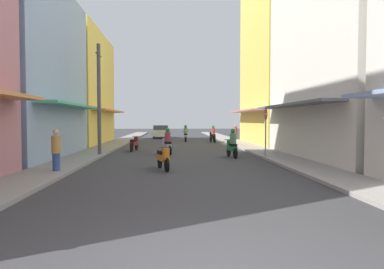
{
  "coord_description": "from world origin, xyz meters",
  "views": [
    {
      "loc": [
        -0.47,
        -4.28,
        2.02
      ],
      "look_at": [
        0.77,
        17.12,
        1.13
      ],
      "focal_mm": 32.37,
      "sensor_mm": 36.0,
      "label": 1
    }
  ],
  "objects_px": {
    "pedestrian_foreground": "(56,151)",
    "motorbike_green": "(232,145)",
    "motorbike_white": "(186,134)",
    "motorbike_orange": "(163,158)",
    "utility_pole": "(99,99)",
    "pedestrian_midway": "(235,133)",
    "motorbike_black": "(213,135)",
    "motorbike_silver": "(167,142)",
    "motorbike_maroon": "(134,143)",
    "street_sign_no_entry": "(266,126)",
    "parked_car": "(161,131)"
  },
  "relations": [
    {
      "from": "motorbike_green",
      "to": "pedestrian_foreground",
      "type": "relative_size",
      "value": 1.07
    },
    {
      "from": "parked_car",
      "to": "pedestrian_foreground",
      "type": "bearing_deg",
      "value": -96.72
    },
    {
      "from": "motorbike_orange",
      "to": "utility_pole",
      "type": "xyz_separation_m",
      "value": [
        -3.7,
        5.61,
        2.7
      ]
    },
    {
      "from": "motorbike_white",
      "to": "motorbike_silver",
      "type": "relative_size",
      "value": 1.03
    },
    {
      "from": "motorbike_white",
      "to": "utility_pole",
      "type": "distance_m",
      "value": 14.13
    },
    {
      "from": "motorbike_maroon",
      "to": "street_sign_no_entry",
      "type": "relative_size",
      "value": 0.68
    },
    {
      "from": "motorbike_maroon",
      "to": "street_sign_no_entry",
      "type": "xyz_separation_m",
      "value": [
        7.36,
        -4.99,
        1.21
      ]
    },
    {
      "from": "motorbike_orange",
      "to": "street_sign_no_entry",
      "type": "relative_size",
      "value": 0.67
    },
    {
      "from": "pedestrian_foreground",
      "to": "street_sign_no_entry",
      "type": "distance_m",
      "value": 10.34
    },
    {
      "from": "motorbike_silver",
      "to": "motorbike_orange",
      "type": "bearing_deg",
      "value": -90.42
    },
    {
      "from": "motorbike_white",
      "to": "pedestrian_midway",
      "type": "bearing_deg",
      "value": 16.79
    },
    {
      "from": "motorbike_green",
      "to": "motorbike_white",
      "type": "relative_size",
      "value": 1.0
    },
    {
      "from": "motorbike_orange",
      "to": "utility_pole",
      "type": "distance_m",
      "value": 7.24
    },
    {
      "from": "motorbike_maroon",
      "to": "motorbike_orange",
      "type": "xyz_separation_m",
      "value": [
        2.12,
        -8.82,
        0.0
      ]
    },
    {
      "from": "motorbike_black",
      "to": "pedestrian_foreground",
      "type": "distance_m",
      "value": 19.57
    },
    {
      "from": "motorbike_white",
      "to": "pedestrian_midway",
      "type": "relative_size",
      "value": 1.13
    },
    {
      "from": "motorbike_green",
      "to": "motorbike_silver",
      "type": "xyz_separation_m",
      "value": [
        -3.54,
        2.03,
        0.0
      ]
    },
    {
      "from": "motorbike_orange",
      "to": "pedestrian_foreground",
      "type": "height_order",
      "value": "pedestrian_foreground"
    },
    {
      "from": "motorbike_maroon",
      "to": "pedestrian_foreground",
      "type": "bearing_deg",
      "value": -101.18
    },
    {
      "from": "motorbike_green",
      "to": "parked_car",
      "type": "relative_size",
      "value": 0.44
    },
    {
      "from": "motorbike_green",
      "to": "utility_pole",
      "type": "xyz_separation_m",
      "value": [
        -7.29,
        1.13,
        2.5
      ]
    },
    {
      "from": "motorbike_green",
      "to": "pedestrian_foreground",
      "type": "bearing_deg",
      "value": -145.54
    },
    {
      "from": "motorbike_maroon",
      "to": "pedestrian_midway",
      "type": "distance_m",
      "value": 14.18
    },
    {
      "from": "motorbike_green",
      "to": "street_sign_no_entry",
      "type": "xyz_separation_m",
      "value": [
        1.65,
        -0.65,
        1.01
      ]
    },
    {
      "from": "pedestrian_foreground",
      "to": "utility_pole",
      "type": "bearing_deg",
      "value": 87.29
    },
    {
      "from": "parked_car",
      "to": "motorbike_white",
      "type": "bearing_deg",
      "value": -70.2
    },
    {
      "from": "parked_car",
      "to": "pedestrian_midway",
      "type": "distance_m",
      "value": 9.36
    },
    {
      "from": "motorbike_maroon",
      "to": "pedestrian_midway",
      "type": "height_order",
      "value": "pedestrian_midway"
    },
    {
      "from": "motorbike_white",
      "to": "street_sign_no_entry",
      "type": "xyz_separation_m",
      "value": [
        3.62,
        -14.63,
        1.01
      ]
    },
    {
      "from": "pedestrian_foreground",
      "to": "motorbike_green",
      "type": "bearing_deg",
      "value": 34.46
    },
    {
      "from": "motorbike_silver",
      "to": "pedestrian_foreground",
      "type": "relative_size",
      "value": 1.04
    },
    {
      "from": "motorbike_silver",
      "to": "utility_pole",
      "type": "xyz_separation_m",
      "value": [
        -3.75,
        -0.9,
        2.5
      ]
    },
    {
      "from": "motorbike_silver",
      "to": "motorbike_orange",
      "type": "distance_m",
      "value": 6.51
    },
    {
      "from": "pedestrian_midway",
      "to": "pedestrian_foreground",
      "type": "xyz_separation_m",
      "value": [
        -10.64,
        -20.7,
        0.04
      ]
    },
    {
      "from": "motorbike_silver",
      "to": "street_sign_no_entry",
      "type": "distance_m",
      "value": 5.93
    },
    {
      "from": "motorbike_black",
      "to": "pedestrian_foreground",
      "type": "xyz_separation_m",
      "value": [
        -8.03,
        -17.84,
        0.14
      ]
    },
    {
      "from": "motorbike_black",
      "to": "motorbike_silver",
      "type": "bearing_deg",
      "value": -110.56
    },
    {
      "from": "motorbike_green",
      "to": "motorbike_white",
      "type": "height_order",
      "value": "same"
    },
    {
      "from": "motorbike_orange",
      "to": "pedestrian_midway",
      "type": "xyz_separation_m",
      "value": [
        6.64,
        19.97,
        0.3
      ]
    },
    {
      "from": "motorbike_maroon",
      "to": "pedestrian_foreground",
      "type": "distance_m",
      "value": 9.74
    },
    {
      "from": "motorbike_green",
      "to": "pedestrian_foreground",
      "type": "distance_m",
      "value": 9.21
    },
    {
      "from": "utility_pole",
      "to": "motorbike_black",
      "type": "bearing_deg",
      "value": 56.11
    },
    {
      "from": "motorbike_white",
      "to": "motorbike_orange",
      "type": "height_order",
      "value": "motorbike_white"
    },
    {
      "from": "pedestrian_foreground",
      "to": "motorbike_white",
      "type": "bearing_deg",
      "value": 73.65
    },
    {
      "from": "motorbike_silver",
      "to": "pedestrian_midway",
      "type": "height_order",
      "value": "pedestrian_midway"
    },
    {
      "from": "utility_pole",
      "to": "motorbike_green",
      "type": "bearing_deg",
      "value": -8.78
    },
    {
      "from": "motorbike_silver",
      "to": "street_sign_no_entry",
      "type": "bearing_deg",
      "value": -27.28
    },
    {
      "from": "motorbike_black",
      "to": "motorbike_silver",
      "type": "xyz_separation_m",
      "value": [
        -3.98,
        -10.61,
        0.0
      ]
    },
    {
      "from": "motorbike_maroon",
      "to": "pedestrian_foreground",
      "type": "relative_size",
      "value": 1.07
    },
    {
      "from": "motorbike_black",
      "to": "motorbike_silver",
      "type": "height_order",
      "value": "same"
    }
  ]
}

